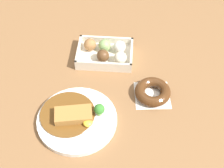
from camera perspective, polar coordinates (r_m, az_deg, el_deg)
The scene contains 4 objects.
ground_plane at distance 1.11m, azimuth 0.61°, elevation -2.69°, with size 1.60×1.60×0.00m, color brown.
curry_plate at distance 1.05m, azimuth -6.27°, elevation -6.05°, with size 0.26×0.26×0.07m.
donut_box at distance 1.23m, azimuth -1.04°, elevation 5.56°, with size 0.21×0.15×0.06m.
chocolate_ring_donut at distance 1.11m, azimuth 7.17°, elevation -1.39°, with size 0.13×0.13×0.04m.
Camera 1 is at (-0.04, 0.68, 0.87)m, focal length 51.89 mm.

